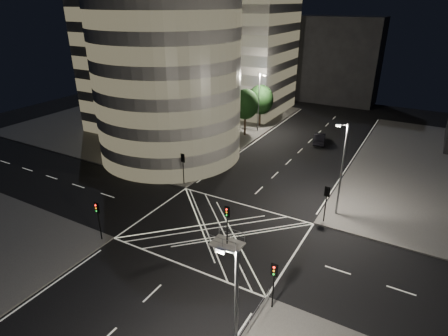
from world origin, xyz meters
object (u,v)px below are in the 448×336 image
Objects in this scene: traffic_signal_nl at (98,214)px; street_lamp_right_far at (342,167)px; central_island at (227,244)px; traffic_signal_fr at (326,198)px; traffic_signal_island at (227,218)px; street_lamp_left_near at (201,130)px; street_lamp_left_far at (259,101)px; sedan at (319,138)px; traffic_signal_nr at (274,278)px; street_lamp_right_near at (235,323)px; traffic_signal_fl at (183,163)px.

street_lamp_right_far is (18.24, 15.80, 2.63)m from traffic_signal_nl.
central_island is 11.10m from traffic_signal_fr.
street_lamp_left_near is (-11.44, 13.50, 2.63)m from traffic_signal_island.
traffic_signal_nl is 36.90m from street_lamp_left_far.
street_lamp_left_far reaches higher than traffic_signal_nl.
street_lamp_left_near is 2.07× the size of sedan.
street_lamp_right_near reaches higher than traffic_signal_nr.
street_lamp_right_near reaches higher than traffic_signal_nl.
traffic_signal_fl is 1.00× the size of traffic_signal_island.
sedan is at bearing 58.43° from street_lamp_left_near.
street_lamp_right_far is at bearing 40.91° from traffic_signal_nl.
street_lamp_left_near reaches higher than central_island.
traffic_signal_nr is at bearing 89.02° from sedan.
central_island is at bearing -70.05° from street_lamp_left_far.
traffic_signal_island is (-6.80, -8.30, 0.00)m from traffic_signal_fr.
central_island is at bearing 0.00° from traffic_signal_island.
street_lamp_left_far is (-0.64, 36.80, 2.63)m from traffic_signal_nl.
street_lamp_right_near is (18.24, -7.20, 2.63)m from traffic_signal_nl.
central_island is 0.75× the size of traffic_signal_island.
traffic_signal_nl is 0.40× the size of street_lamp_left_near.
traffic_signal_nr is 16.03m from street_lamp_right_far.
street_lamp_right_far reaches higher than traffic_signal_nl.
street_lamp_left_near is at bearing 46.17° from sedan.
street_lamp_left_near is at bearing -90.00° from street_lamp_left_far.
traffic_signal_nr reaches higher than sedan.
traffic_signal_fr is 13.60m from traffic_signal_nr.
traffic_signal_fr is at bearing 90.00° from traffic_signal_nr.
street_lamp_right_far is (0.64, 15.80, 2.63)m from traffic_signal_nr.
traffic_signal_island is 0.40× the size of street_lamp_right_far.
traffic_signal_nl is 12.03m from traffic_signal_island.
street_lamp_right_near is at bearing -48.76° from traffic_signal_fl.
street_lamp_right_near is at bearing 88.01° from sedan.
street_lamp_left_near and street_lamp_right_near have the same top height.
traffic_signal_nl is 0.40× the size of street_lamp_left_far.
street_lamp_left_far is 11.92m from sedan.
traffic_signal_fr and traffic_signal_nr have the same top height.
traffic_signal_fr is at bearing 0.00° from traffic_signal_fl.
central_island is 13.98m from street_lamp_right_far.
traffic_signal_island is at bearing 26.14° from traffic_signal_nl.
traffic_signal_island is at bearing -37.54° from traffic_signal_fl.
sedan is (-7.94, 20.80, -4.74)m from street_lamp_right_far.
central_island is 31.31m from sedan.
street_lamp_right_near is at bearing -59.25° from central_island.
street_lamp_right_far is 22.76m from sedan.
sedan is at bearing 110.88° from street_lamp_right_far.
central_island is 0.75× the size of traffic_signal_nr.
traffic_signal_fr is 0.40× the size of street_lamp_left_far.
street_lamp_left_near is at bearing 130.27° from traffic_signal_island.
street_lamp_left_far is at bearing 90.00° from street_lamp_left_near.
sedan is at bearing 90.92° from central_island.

